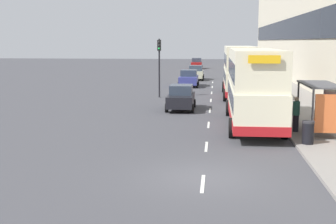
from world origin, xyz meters
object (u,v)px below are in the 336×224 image
(car_1, at_px, (181,98))
(traffic_light_far_kerb, at_px, (159,58))
(car_3, at_px, (189,78))
(bus_shelter, at_px, (324,99))
(car_2, at_px, (197,63))
(litter_bin, at_px, (308,132))
(pedestrian_3, at_px, (334,114))
(car_0, at_px, (196,73))
(pedestrian_at_shelter, at_px, (296,114))
(double_decker_bus_ahead, at_px, (240,70))
(double_decker_bus_near, at_px, (254,86))

(car_1, xyz_separation_m, traffic_light_far_kerb, (-2.38, 7.03, 2.47))
(car_1, height_order, car_3, car_3)
(car_1, bearing_deg, bus_shelter, 132.75)
(car_2, bearing_deg, litter_bin, 97.14)
(car_2, height_order, traffic_light_far_kerb, traffic_light_far_kerb)
(car_1, relative_size, litter_bin, 3.92)
(car_1, height_order, pedestrian_3, pedestrian_3)
(bus_shelter, distance_m, car_0, 34.88)
(car_2, relative_size, pedestrian_at_shelter, 2.17)
(car_1, bearing_deg, double_decker_bus_ahead, -118.22)
(bus_shelter, height_order, double_decker_bus_near, double_decker_bus_near)
(pedestrian_3, bearing_deg, car_1, 140.30)
(car_3, xyz_separation_m, pedestrian_3, (9.06, -24.11, 0.10))
(double_decker_bus_ahead, relative_size, pedestrian_3, 6.54)
(double_decker_bus_ahead, height_order, traffic_light_far_kerb, traffic_light_far_kerb)
(car_1, height_order, car_2, car_2)
(car_0, relative_size, car_3, 0.93)
(car_2, bearing_deg, traffic_light_far_kerb, 88.15)
(car_1, xyz_separation_m, pedestrian_at_shelter, (6.51, -8.07, 0.21))
(double_decker_bus_ahead, height_order, car_3, double_decker_bus_ahead)
(pedestrian_at_shelter, distance_m, pedestrian_3, 2.29)
(double_decker_bus_near, height_order, car_1, double_decker_bus_near)
(bus_shelter, height_order, traffic_light_far_kerb, traffic_light_far_kerb)
(car_0, height_order, car_1, car_0)
(car_0, bearing_deg, double_decker_bus_near, 98.31)
(car_0, xyz_separation_m, traffic_light_far_kerb, (-2.28, -18.50, 2.45))
(bus_shelter, xyz_separation_m, pedestrian_3, (0.80, 1.29, -0.91))
(double_decker_bus_near, xyz_separation_m, double_decker_bus_ahead, (-0.08, 14.18, -0.00))
(bus_shelter, relative_size, pedestrian_at_shelter, 2.33)
(pedestrian_3, bearing_deg, litter_bin, -117.71)
(double_decker_bus_near, bearing_deg, car_2, 95.67)
(pedestrian_at_shelter, xyz_separation_m, pedestrian_3, (2.09, 0.94, -0.10))
(car_0, relative_size, car_2, 1.06)
(car_3, height_order, pedestrian_3, car_3)
(double_decker_bus_ahead, bearing_deg, traffic_light_far_kerb, -170.08)
(car_3, relative_size, litter_bin, 4.22)
(bus_shelter, height_order, pedestrian_at_shelter, bus_shelter)
(car_2, height_order, pedestrian_3, car_2)
(car_1, relative_size, pedestrian_3, 2.56)
(car_2, xyz_separation_m, car_3, (0.55, -32.53, -0.03))
(pedestrian_3, height_order, litter_bin, pedestrian_3)
(double_decker_bus_near, distance_m, car_3, 23.51)
(double_decker_bus_ahead, relative_size, car_1, 2.56)
(pedestrian_3, distance_m, traffic_light_far_kerb, 18.08)
(car_3, distance_m, traffic_light_far_kerb, 10.42)
(pedestrian_3, bearing_deg, pedestrian_at_shelter, -155.82)
(car_2, distance_m, litter_bin, 60.96)
(bus_shelter, relative_size, litter_bin, 4.00)
(bus_shelter, relative_size, car_0, 1.02)
(bus_shelter, height_order, pedestrian_3, bus_shelter)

